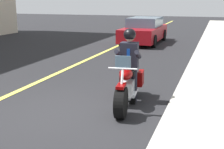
# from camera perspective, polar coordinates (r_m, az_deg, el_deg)

# --- Properties ---
(ground_plane) EXTENTS (80.00, 80.00, 0.00)m
(ground_plane) POSITION_cam_1_polar(r_m,az_deg,el_deg) (6.65, -8.40, -7.30)
(ground_plane) COLOR black
(motorcycle_main) EXTENTS (2.22, 0.76, 1.26)m
(motorcycle_main) POSITION_cam_1_polar(r_m,az_deg,el_deg) (7.04, 2.94, -2.09)
(motorcycle_main) COLOR black
(motorcycle_main) RESTS_ON ground_plane
(rider_main) EXTENTS (0.67, 0.60, 1.74)m
(rider_main) POSITION_cam_1_polar(r_m,az_deg,el_deg) (7.09, 3.22, 2.86)
(rider_main) COLOR black
(rider_main) RESTS_ON ground_plane
(car_silver) EXTENTS (4.60, 1.92, 1.40)m
(car_silver) POSITION_cam_1_polar(r_m,az_deg,el_deg) (17.35, 5.99, 8.11)
(car_silver) COLOR maroon
(car_silver) RESTS_ON ground_plane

